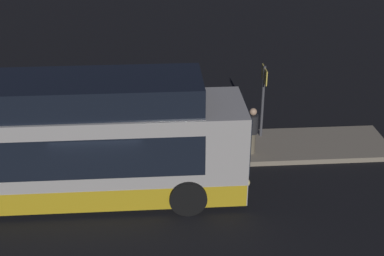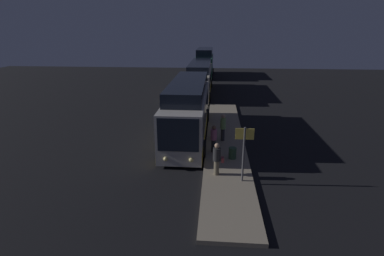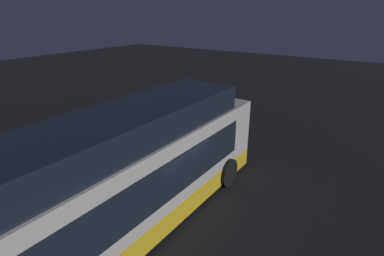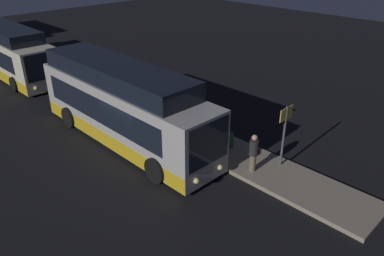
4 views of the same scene
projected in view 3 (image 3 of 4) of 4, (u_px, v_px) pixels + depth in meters
The scene contains 9 objects.
ground at pixel (167, 208), 10.32m from camera, with size 80.00×80.00×0.00m, color black.
platform at pixel (111, 181), 11.79m from camera, with size 20.00×2.48×0.18m.
bus_lead at pixel (131, 178), 8.84m from camera, with size 11.06×2.77×3.83m.
passenger_boarding at pixel (112, 158), 11.33m from camera, with size 0.55×0.38×1.80m.
passenger_waiting at pixel (193, 124), 14.92m from camera, with size 0.40×0.57×1.69m.
passenger_with_bags at pixel (157, 146), 12.52m from camera, with size 0.38×0.38×1.64m.
suitcase at pixel (115, 182), 11.04m from camera, with size 0.42×0.25×0.82m.
sign_post at pixel (180, 101), 15.69m from camera, with size 0.10×0.87×2.73m.
trash_bin at pixel (153, 145), 14.02m from camera, with size 0.44×0.44×0.65m.
Camera 3 is at (-6.59, -5.59, 6.34)m, focal length 28.00 mm.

